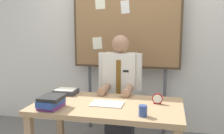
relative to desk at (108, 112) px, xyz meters
The scene contains 9 objects.
back_wall 1.45m from the desk, 90.00° to the left, with size 6.40×0.08×2.70m, color silver.
desk is the anchor object (origin of this frame).
person 0.65m from the desk, 90.00° to the left, with size 0.55×0.56×1.41m.
bulletin_board 1.38m from the desk, 90.02° to the left, with size 1.50×0.09×2.14m.
book_stack 0.58m from the desk, 153.32° to the right, with size 0.22×0.29×0.12m.
open_notebook 0.10m from the desk, 91.55° to the right, with size 0.32×0.21×0.01m, color white.
desk_clock 0.53m from the desk, 13.69° to the left, with size 0.11×0.04×0.11m.
coffee_mug 0.50m from the desk, 35.48° to the right, with size 0.08×0.08×0.10m, color #334C8C.
paper_tray 0.64m from the desk, 154.77° to the left, with size 0.26×0.20×0.06m.
Camera 1 is at (0.60, -2.41, 1.52)m, focal length 40.69 mm.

